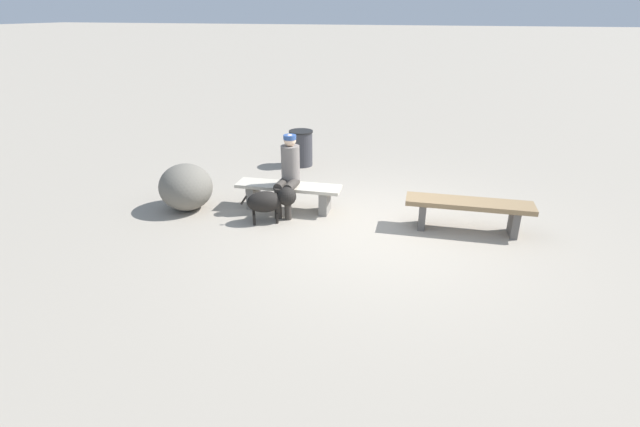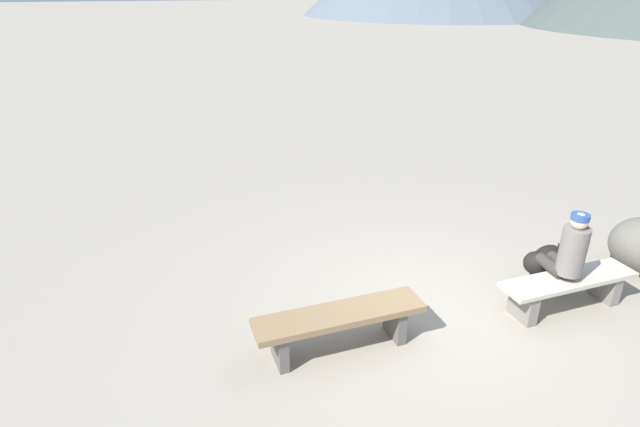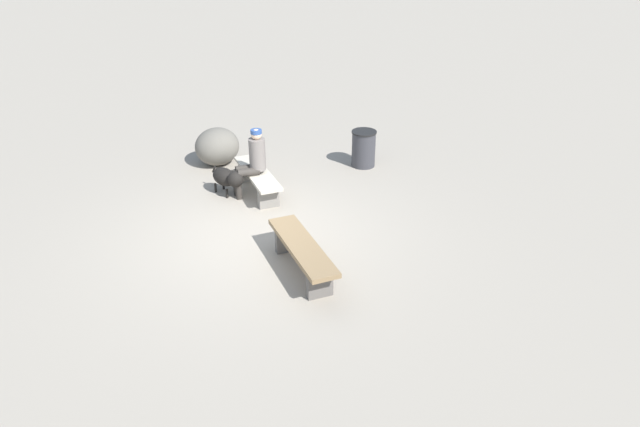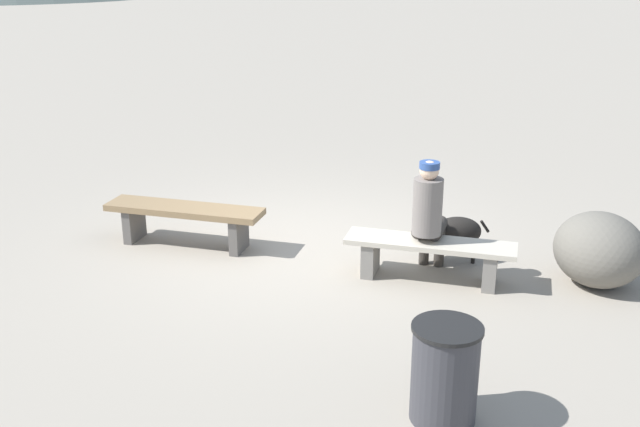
{
  "view_description": "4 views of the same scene",
  "coord_description": "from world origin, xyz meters",
  "px_view_note": "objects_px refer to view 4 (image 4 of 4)",
  "views": [
    {
      "loc": [
        -1.02,
        6.43,
        3.09
      ],
      "look_at": [
        0.69,
        0.69,
        0.48
      ],
      "focal_mm": 26.27,
      "sensor_mm": 36.0,
      "label": 1
    },
    {
      "loc": [
        -2.72,
        -4.66,
        3.67
      ],
      "look_at": [
        -1.06,
        1.26,
        0.87
      ],
      "focal_mm": 28.9,
      "sensor_mm": 36.0,
      "label": 2
    },
    {
      "loc": [
        -8.62,
        1.81,
        5.0
      ],
      "look_at": [
        -0.94,
        -0.78,
        0.74
      ],
      "focal_mm": 34.14,
      "sensor_mm": 36.0,
      "label": 3
    },
    {
      "loc": [
        2.82,
        -7.36,
        3.2
      ],
      "look_at": [
        0.27,
        -0.15,
        0.5
      ],
      "focal_mm": 40.98,
      "sensor_mm": 36.0,
      "label": 4
    }
  ],
  "objects_px": {
    "bench_left": "(185,216)",
    "trash_bin": "(445,373)",
    "dog": "(447,231)",
    "seated_person": "(429,212)",
    "bench_right": "(430,253)",
    "boulder": "(599,250)"
  },
  "relations": [
    {
      "from": "bench_left",
      "to": "trash_bin",
      "type": "xyz_separation_m",
      "value": [
        3.46,
        -2.39,
        0.02
      ]
    },
    {
      "from": "dog",
      "to": "seated_person",
      "type": "bearing_deg",
      "value": 48.04
    },
    {
      "from": "bench_left",
      "to": "bench_right",
      "type": "bearing_deg",
      "value": -4.12
    },
    {
      "from": "boulder",
      "to": "bench_left",
      "type": "bearing_deg",
      "value": -174.31
    },
    {
      "from": "dog",
      "to": "trash_bin",
      "type": "distance_m",
      "value": 2.97
    },
    {
      "from": "dog",
      "to": "bench_right",
      "type": "bearing_deg",
      "value": 55.11
    },
    {
      "from": "bench_left",
      "to": "boulder",
      "type": "relative_size",
      "value": 1.98
    },
    {
      "from": "bench_right",
      "to": "bench_left",
      "type": "bearing_deg",
      "value": 175.88
    },
    {
      "from": "bench_left",
      "to": "dog",
      "type": "xyz_separation_m",
      "value": [
        2.96,
        0.54,
        -0.0
      ]
    },
    {
      "from": "bench_right",
      "to": "seated_person",
      "type": "relative_size",
      "value": 1.38
    },
    {
      "from": "bench_left",
      "to": "bench_right",
      "type": "relative_size",
      "value": 1.06
    },
    {
      "from": "bench_right",
      "to": "dog",
      "type": "relative_size",
      "value": 2.19
    },
    {
      "from": "seated_person",
      "to": "boulder",
      "type": "relative_size",
      "value": 1.35
    },
    {
      "from": "bench_left",
      "to": "bench_right",
      "type": "height_order",
      "value": "bench_left"
    },
    {
      "from": "seated_person",
      "to": "boulder",
      "type": "xyz_separation_m",
      "value": [
        1.69,
        0.38,
        -0.33
      ]
    },
    {
      "from": "seated_person",
      "to": "trash_bin",
      "type": "bearing_deg",
      "value": -76.32
    },
    {
      "from": "bench_right",
      "to": "trash_bin",
      "type": "bearing_deg",
      "value": -80.0
    },
    {
      "from": "bench_left",
      "to": "trash_bin",
      "type": "distance_m",
      "value": 4.2
    },
    {
      "from": "dog",
      "to": "boulder",
      "type": "height_order",
      "value": "boulder"
    },
    {
      "from": "seated_person",
      "to": "dog",
      "type": "xyz_separation_m",
      "value": [
        0.13,
        0.47,
        -0.36
      ]
    },
    {
      "from": "seated_person",
      "to": "boulder",
      "type": "height_order",
      "value": "seated_person"
    },
    {
      "from": "seated_person",
      "to": "boulder",
      "type": "distance_m",
      "value": 1.77
    }
  ]
}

